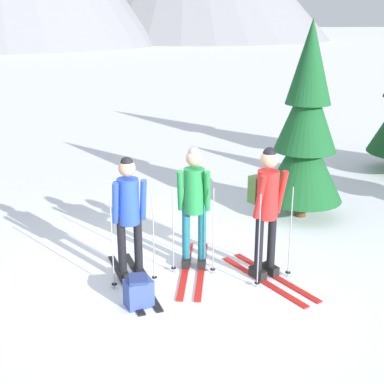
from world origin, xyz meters
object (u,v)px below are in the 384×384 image
at_px(skier_in_blue, 129,212).
at_px(backpack_on_snow_front, 139,292).
at_px(skier_in_red, 267,205).
at_px(skier_in_green, 194,201).
at_px(pine_tree_near, 306,131).

height_order(skier_in_blue, backpack_on_snow_front, skier_in_blue).
xyz_separation_m(skier_in_red, backpack_on_snow_front, (-1.71, -0.51, -0.83)).
bearing_deg(skier_in_green, skier_in_red, -26.26).
bearing_deg(skier_in_green, skier_in_blue, -165.90).
distance_m(skier_in_blue, skier_in_green, 0.92).
xyz_separation_m(skier_in_green, skier_in_red, (0.88, -0.43, 0.05)).
bearing_deg(pine_tree_near, backpack_on_snow_front, -138.80).
bearing_deg(skier_in_blue, pine_tree_near, 31.90).
height_order(skier_in_red, backpack_on_snow_front, skier_in_red).
distance_m(skier_in_blue, backpack_on_snow_front, 1.05).
height_order(skier_in_green, skier_in_red, skier_in_red).
bearing_deg(pine_tree_near, skier_in_blue, -148.10).
xyz_separation_m(skier_in_green, backpack_on_snow_front, (-0.83, -0.95, -0.79)).
bearing_deg(skier_in_red, skier_in_blue, 173.24).
height_order(skier_in_green, backpack_on_snow_front, skier_in_green).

